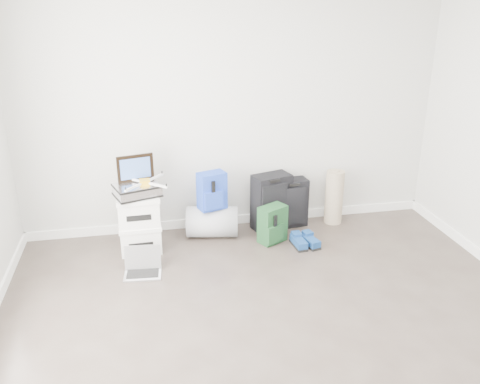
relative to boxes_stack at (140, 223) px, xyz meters
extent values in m
plane|color=#372D28|center=(1.04, -2.06, -0.30)|extent=(5.00, 5.00, 0.00)
cube|color=beige|center=(1.04, 0.44, 1.05)|extent=(4.50, 0.02, 2.70)
cube|color=white|center=(1.04, 0.43, -0.25)|extent=(4.50, 0.02, 0.10)
cube|color=silver|center=(0.00, 0.00, -0.17)|extent=(0.41, 0.33, 0.26)
cube|color=silver|center=(0.00, 0.00, -0.02)|extent=(0.43, 0.35, 0.04)
cube|color=silver|center=(0.00, 0.00, 0.13)|extent=(0.41, 0.33, 0.26)
cube|color=silver|center=(0.00, 0.00, 0.28)|extent=(0.43, 0.35, 0.04)
cube|color=#B2B2B7|center=(0.00, 0.00, 0.36)|extent=(0.49, 0.42, 0.12)
cube|color=black|center=(0.00, 0.10, 0.55)|extent=(0.36, 0.10, 0.27)
cube|color=#284DA3|center=(0.00, 0.09, 0.55)|extent=(0.29, 0.07, 0.21)
cube|color=gold|center=(0.08, -0.02, 0.44)|extent=(0.10, 0.10, 0.05)
cube|color=white|center=(0.17, 0.08, 0.44)|extent=(0.20, 0.22, 0.02)
cube|color=white|center=(-0.02, 0.07, 0.44)|extent=(0.22, 0.20, 0.02)
cube|color=white|center=(-0.01, -0.12, 0.44)|extent=(0.20, 0.22, 0.02)
cube|color=white|center=(0.18, -0.11, 0.44)|extent=(0.22, 0.20, 0.02)
cylinder|color=gray|center=(0.76, 0.17, -0.13)|extent=(0.59, 0.43, 0.33)
cube|color=#1939A3|center=(0.76, 0.15, 0.23)|extent=(0.32, 0.25, 0.40)
cube|color=#1939A3|center=(0.76, 0.06, 0.17)|extent=(0.21, 0.12, 0.19)
cube|color=black|center=(1.43, 0.25, 0.01)|extent=(0.45, 0.34, 0.63)
cube|color=black|center=(1.43, 0.12, 0.01)|extent=(0.30, 0.12, 0.50)
cube|color=black|center=(1.43, 0.12, 0.31)|extent=(0.12, 0.06, 0.03)
cube|color=#123217|center=(1.36, -0.08, -0.10)|extent=(0.33, 0.29, 0.40)
cube|color=#123217|center=(1.36, -0.17, -0.17)|extent=(0.21, 0.15, 0.19)
cube|color=black|center=(1.67, 0.28, -0.03)|extent=(0.37, 0.23, 0.54)
cube|color=black|center=(1.67, 0.17, -0.03)|extent=(0.26, 0.06, 0.44)
cube|color=black|center=(1.67, 0.17, 0.22)|extent=(0.12, 0.04, 0.02)
cube|color=black|center=(1.60, -0.25, -0.29)|extent=(0.13, 0.28, 0.03)
cube|color=navy|center=(1.60, -0.25, -0.24)|extent=(0.12, 0.27, 0.07)
cube|color=black|center=(1.72, -0.25, -0.29)|extent=(0.17, 0.29, 0.03)
cube|color=navy|center=(1.72, -0.25, -0.24)|extent=(0.16, 0.28, 0.07)
cylinder|color=gray|center=(2.17, 0.26, 0.01)|extent=(0.20, 0.20, 0.62)
cube|color=#B9B9BE|center=(0.00, -0.52, -0.29)|extent=(0.36, 0.27, 0.02)
cube|color=black|center=(0.00, -0.52, -0.28)|extent=(0.31, 0.18, 0.00)
cube|color=black|center=(0.01, -0.40, -0.17)|extent=(0.34, 0.04, 0.23)
camera|label=1|loc=(0.08, -4.74, 2.16)|focal=38.00mm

